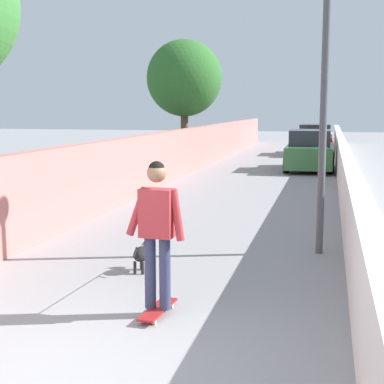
{
  "coord_description": "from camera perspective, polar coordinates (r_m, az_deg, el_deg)",
  "views": [
    {
      "loc": [
        -4.3,
        -2.31,
        2.38
      ],
      "look_at": [
        4.76,
        -0.13,
        1.0
      ],
      "focal_mm": 53.48,
      "sensor_mm": 36.0,
      "label": 1
    }
  ],
  "objects": [
    {
      "name": "ground_plane",
      "position": [
        18.6,
        6.24,
        1.02
      ],
      "size": [
        80.0,
        80.0,
        0.0
      ],
      "primitive_type": "plane",
      "color": "gray"
    },
    {
      "name": "wall_left",
      "position": [
        17.15,
        -3.77,
        3.15
      ],
      "size": [
        48.0,
        0.3,
        1.62
      ],
      "primitive_type": "cube",
      "color": "#CC726B",
      "rests_on": "ground"
    },
    {
      "name": "fence_right",
      "position": [
        16.41,
        14.98,
        1.92
      ],
      "size": [
        48.0,
        0.3,
        1.21
      ],
      "primitive_type": "cube",
      "color": "silver",
      "rests_on": "ground"
    },
    {
      "name": "tree_left_mid",
      "position": [
        24.07,
        -0.77,
        11.25
      ],
      "size": [
        3.12,
        3.12,
        5.16
      ],
      "color": "brown",
      "rests_on": "ground"
    },
    {
      "name": "lamp_post",
      "position": [
        9.46,
        13.16,
        12.84
      ],
      "size": [
        0.36,
        0.36,
        4.64
      ],
      "color": "#4C4C51",
      "rests_on": "ground"
    },
    {
      "name": "skateboard",
      "position": [
        6.75,
        -3.42,
        -11.62
      ],
      "size": [
        0.81,
        0.26,
        0.08
      ],
      "color": "maroon",
      "rests_on": "ground"
    },
    {
      "name": "person_skateboarder",
      "position": [
        6.48,
        -3.5,
        -3.12
      ],
      "size": [
        0.25,
        0.71,
        1.71
      ],
      "color": "#333859",
      "rests_on": "skateboard"
    },
    {
      "name": "dog",
      "position": [
        8.42,
        -4.92,
        -6.08
      ],
      "size": [
        1.97,
        0.87,
        1.06
      ],
      "color": "black",
      "rests_on": "ground"
    },
    {
      "name": "car_near",
      "position": [
        22.35,
        11.67,
        3.97
      ],
      "size": [
        3.86,
        1.8,
        1.54
      ],
      "color": "#336B38",
      "rests_on": "ground"
    },
    {
      "name": "car_far",
      "position": [
        29.91,
        12.16,
        5.04
      ],
      "size": [
        4.22,
        1.8,
        1.54
      ],
      "color": "#B71414",
      "rests_on": "ground"
    }
  ]
}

